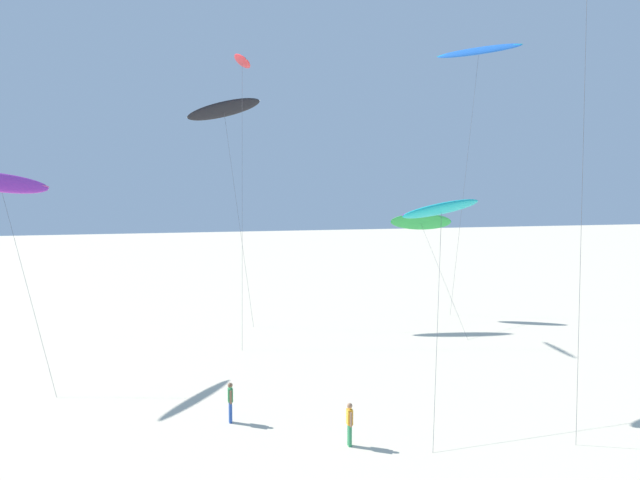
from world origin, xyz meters
name	(u,v)px	position (x,y,z in m)	size (l,w,h in m)	color
flying_kite_0	(224,109)	(0.42, 47.39, 15.83)	(5.80, 5.20, 17.16)	black
flying_kite_1	(0,183)	(-13.25, 34.56, 10.17)	(5.41, 7.83, 11.05)	purple
flying_kite_2	(421,222)	(14.88, 43.38, 7.32)	(4.66, 10.11, 8.08)	green
flying_kite_3	(442,209)	(7.34, 25.11, 8.91)	(6.13, 7.97, 9.64)	#19B2B7
flying_kite_4	(242,61)	(1.23, 43.95, 18.82)	(2.22, 10.05, 19.71)	red
flying_kite_6	(479,51)	(21.11, 45.89, 21.06)	(6.94, 5.17, 21.86)	blue
person_foreground_walker	(350,422)	(0.92, 19.90, 0.92)	(0.22, 0.51, 1.68)	#338E56
person_near_left	(230,401)	(-3.03, 23.80, 0.94)	(0.22, 0.51, 1.71)	#284CA3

